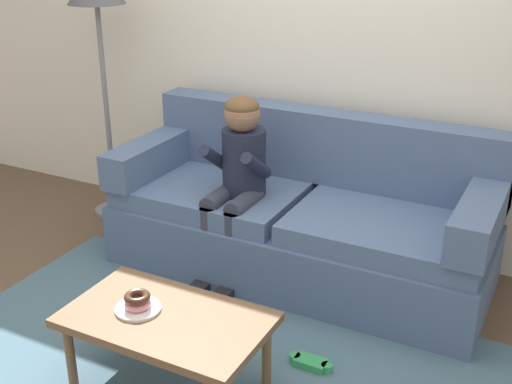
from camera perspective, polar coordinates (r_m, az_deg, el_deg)
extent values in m
plane|color=brown|center=(3.52, -2.35, -12.61)|extent=(10.00, 10.00, 0.00)
cube|color=silver|center=(4.18, 7.11, 13.91)|extent=(8.00, 0.10, 2.80)
cube|color=#476675|center=(3.34, -4.54, -14.71)|extent=(2.79, 1.69, 0.01)
cube|color=slate|center=(4.02, 3.69, -4.60)|extent=(2.26, 0.90, 0.38)
cube|color=slate|center=(4.10, -3.74, -0.12)|extent=(1.08, 0.74, 0.12)
cube|color=slate|center=(3.70, 11.50, -3.26)|extent=(1.08, 0.74, 0.12)
cube|color=slate|center=(4.10, 5.86, 4.04)|extent=(2.26, 0.20, 0.45)
cube|color=slate|center=(4.32, -8.76, 3.29)|extent=(0.20, 0.90, 0.22)
cube|color=slate|center=(3.59, 19.04, -1.90)|extent=(0.20, 0.90, 0.22)
cube|color=brown|center=(3.00, -7.82, -10.97)|extent=(0.92, 0.54, 0.04)
cylinder|color=brown|center=(3.20, -15.86, -13.65)|extent=(0.04, 0.04, 0.36)
cylinder|color=brown|center=(3.46, -11.14, -10.18)|extent=(0.04, 0.04, 0.36)
cylinder|color=brown|center=(3.10, 0.93, -14.07)|extent=(0.04, 0.04, 0.36)
cylinder|color=#1E2338|center=(3.87, -1.05, 2.64)|extent=(0.26, 0.26, 0.40)
sphere|color=#846047|center=(3.76, -1.22, 6.79)|extent=(0.21, 0.21, 0.21)
ellipsoid|color=brown|center=(3.75, -1.23, 7.48)|extent=(0.20, 0.20, 0.12)
cylinder|color=#333847|center=(3.86, -3.13, -0.51)|extent=(0.11, 0.30, 0.11)
cylinder|color=#333847|center=(3.84, -4.18, -4.45)|extent=(0.09, 0.09, 0.44)
cube|color=black|center=(3.93, -4.46, -7.98)|extent=(0.10, 0.20, 0.06)
cylinder|color=#1E2338|center=(3.84, -3.58, 2.97)|extent=(0.07, 0.29, 0.23)
cylinder|color=#333847|center=(3.79, -1.04, -0.95)|extent=(0.11, 0.30, 0.11)
cylinder|color=#333847|center=(3.77, -2.10, -4.97)|extent=(0.09, 0.09, 0.44)
cube|color=black|center=(3.86, -2.41, -8.56)|extent=(0.10, 0.20, 0.06)
cylinder|color=#1E2338|center=(3.71, 0.03, 2.32)|extent=(0.07, 0.29, 0.23)
cylinder|color=white|center=(3.05, -10.23, -9.96)|extent=(0.21, 0.21, 0.01)
torus|color=pink|center=(3.04, -10.26, -9.56)|extent=(0.17, 0.17, 0.04)
torus|color=#422619|center=(3.02, -10.31, -8.99)|extent=(0.17, 0.17, 0.04)
cube|color=#339E56|center=(3.31, 4.77, -14.68)|extent=(0.16, 0.09, 0.05)
cylinder|color=#339E56|center=(3.34, 3.39, -14.29)|extent=(0.06, 0.06, 0.05)
cylinder|color=#339E56|center=(3.29, 6.18, -15.06)|extent=(0.06, 0.06, 0.05)
cylinder|color=slate|center=(5.00, -12.12, -1.53)|extent=(0.30, 0.30, 0.03)
cylinder|color=slate|center=(4.74, -12.89, 7.08)|extent=(0.04, 0.04, 1.53)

